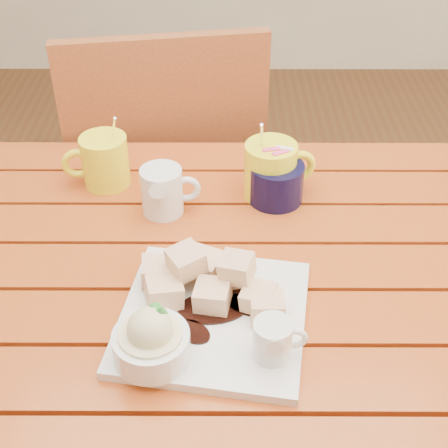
{
  "coord_description": "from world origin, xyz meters",
  "views": [
    {
      "loc": [
        -0.01,
        -0.77,
        1.42
      ],
      "look_at": [
        -0.01,
        0.02,
        0.82
      ],
      "focal_mm": 50.0,
      "sensor_mm": 36.0,
      "label": 1
    }
  ],
  "objects_px": {
    "dessert_plate": "(200,315)",
    "chair_far": "(167,179)",
    "coffee_mug_right": "(272,170)",
    "coffee_mug_left": "(104,160)",
    "table": "(232,312)"
  },
  "relations": [
    {
      "from": "coffee_mug_right",
      "to": "dessert_plate",
      "type": "bearing_deg",
      "value": -124.34
    },
    {
      "from": "dessert_plate",
      "to": "coffee_mug_right",
      "type": "height_order",
      "value": "coffee_mug_right"
    },
    {
      "from": "coffee_mug_left",
      "to": "coffee_mug_right",
      "type": "height_order",
      "value": "coffee_mug_right"
    },
    {
      "from": "coffee_mug_right",
      "to": "coffee_mug_left",
      "type": "bearing_deg",
      "value": 158.13
    },
    {
      "from": "dessert_plate",
      "to": "coffee_mug_left",
      "type": "height_order",
      "value": "coffee_mug_left"
    },
    {
      "from": "dessert_plate",
      "to": "chair_far",
      "type": "height_order",
      "value": "chair_far"
    },
    {
      "from": "coffee_mug_left",
      "to": "coffee_mug_right",
      "type": "distance_m",
      "value": 0.32
    },
    {
      "from": "dessert_plate",
      "to": "table",
      "type": "bearing_deg",
      "value": 71.21
    },
    {
      "from": "table",
      "to": "chair_far",
      "type": "distance_m",
      "value": 0.61
    },
    {
      "from": "dessert_plate",
      "to": "chair_far",
      "type": "relative_size",
      "value": 0.32
    },
    {
      "from": "table",
      "to": "coffee_mug_left",
      "type": "relative_size",
      "value": 8.07
    },
    {
      "from": "dessert_plate",
      "to": "chair_far",
      "type": "xyz_separation_m",
      "value": [
        -0.12,
        0.72,
        -0.24
      ]
    },
    {
      "from": "chair_far",
      "to": "coffee_mug_right",
      "type": "bearing_deg",
      "value": 112.65
    },
    {
      "from": "coffee_mug_left",
      "to": "coffee_mug_right",
      "type": "xyz_separation_m",
      "value": [
        0.32,
        -0.04,
        0.0
      ]
    },
    {
      "from": "dessert_plate",
      "to": "chair_far",
      "type": "distance_m",
      "value": 0.77
    }
  ]
}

